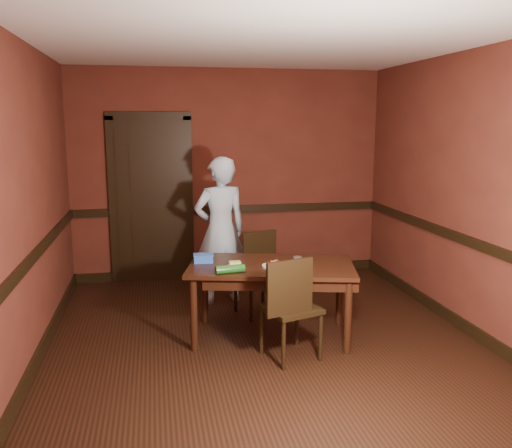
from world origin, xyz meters
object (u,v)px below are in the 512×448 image
object	(u,v)px
sauce_jar	(297,261)
chair_near	(291,306)
food_tub	(203,258)
cheese_saucer	(235,264)
person	(220,230)
dining_table	(271,301)
sandwich_plate	(274,265)
chair_far	(257,274)

from	to	relation	value
sauce_jar	chair_near	bearing A→B (deg)	-112.43
sauce_jar	food_tub	xyz separation A→B (m)	(-0.84, 0.30, -0.01)
cheese_saucer	chair_near	bearing A→B (deg)	-48.98
person	cheese_saucer	distance (m)	1.14
chair_near	person	xyz separation A→B (m)	(-0.41, 1.61, 0.37)
chair_near	person	bearing A→B (deg)	-93.79
dining_table	food_tub	bearing A→B (deg)	176.32
person	sandwich_plate	xyz separation A→B (m)	(0.35, -1.23, -0.10)
dining_table	chair_far	world-z (taller)	chair_far
sauce_jar	food_tub	size ratio (longest dim) A/B	0.46
dining_table	cheese_saucer	size ratio (longest dim) A/B	10.76
food_tub	person	bearing A→B (deg)	77.50
chair_near	sandwich_plate	world-z (taller)	chair_near
chair_far	chair_near	world-z (taller)	chair_near
dining_table	cheese_saucer	bearing A→B (deg)	-165.94
food_tub	chair_far	bearing A→B (deg)	41.31
chair_far	chair_near	xyz separation A→B (m)	(0.08, -1.13, 0.03)
dining_table	chair_far	distance (m)	0.66
sandwich_plate	cheese_saucer	xyz separation A→B (m)	(-0.35, 0.09, 0.00)
dining_table	sauce_jar	bearing A→B (deg)	-11.93
chair_near	sandwich_plate	distance (m)	0.47
chair_far	cheese_saucer	xyz separation A→B (m)	(-0.34, -0.66, 0.30)
sandwich_plate	dining_table	bearing A→B (deg)	95.53
chair_far	sandwich_plate	size ratio (longest dim) A/B	3.72
dining_table	chair_near	world-z (taller)	chair_near
chair_near	sauce_jar	bearing A→B (deg)	-130.34
chair_near	person	size ratio (longest dim) A/B	0.56
food_tub	chair_near	bearing A→B (deg)	-40.41
chair_near	person	distance (m)	1.70
chair_far	food_tub	world-z (taller)	chair_far
sandwich_plate	chair_far	bearing A→B (deg)	91.30
person	cheese_saucer	xyz separation A→B (m)	(-0.01, -1.14, -0.09)
chair_far	sauce_jar	world-z (taller)	chair_far
chair_near	sauce_jar	size ratio (longest dim) A/B	10.31
dining_table	sandwich_plate	xyz separation A→B (m)	(0.01, -0.09, 0.37)
dining_table	cheese_saucer	world-z (taller)	cheese_saucer
sauce_jar	cheese_saucer	xyz separation A→B (m)	(-0.57, 0.10, -0.03)
chair_near	food_tub	bearing A→B (deg)	-62.27
chair_near	sauce_jar	xyz separation A→B (m)	(0.15, 0.37, 0.30)
sandwich_plate	sauce_jar	distance (m)	0.22
chair_far	food_tub	xyz separation A→B (m)	(-0.61, -0.46, 0.32)
dining_table	person	world-z (taller)	person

